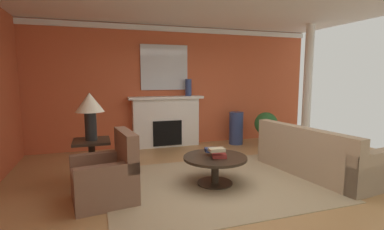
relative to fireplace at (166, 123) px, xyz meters
name	(u,v)px	position (x,y,z in m)	size (l,w,h in m)	color
ground_plane	(226,187)	(0.26, -2.86, -0.58)	(8.78, 8.78, 0.00)	tan
wall_fireplace	(174,87)	(0.26, 0.21, 0.87)	(7.35, 0.12, 2.90)	#C65633
crown_moulding	(175,29)	(0.26, 0.13, 2.24)	(7.35, 0.08, 0.12)	white
area_rug	(215,184)	(0.15, -2.69, -0.57)	(3.33, 2.59, 0.01)	tan
fireplace	(166,123)	(0.00, 0.00, 0.00)	(1.80, 0.35, 1.23)	white
mantel_mirror	(164,67)	(0.00, 0.12, 1.33)	(1.15, 0.04, 1.07)	silver
sofa	(316,158)	(2.00, -2.80, -0.28)	(1.17, 2.20, 0.85)	tan
armchair_near_window	(107,179)	(-1.49, -2.78, -0.27)	(0.90, 0.90, 0.95)	brown
coffee_table	(215,164)	(0.15, -2.69, -0.24)	(1.00, 1.00, 0.45)	#2D2319
side_table	(92,158)	(-1.69, -2.01, -0.18)	(0.56, 0.56, 0.70)	#2D2319
table_lamp	(90,107)	(-1.69, -2.01, 0.65)	(0.44, 0.44, 0.75)	black
vase_tall_corner	(236,128)	(1.73, -0.30, -0.17)	(0.35, 0.35, 0.81)	navy
vase_mantel_right	(188,88)	(0.55, -0.05, 0.85)	(0.15, 0.15, 0.41)	navy
book_red_cover	(219,156)	(0.19, -2.77, -0.10)	(0.21, 0.17, 0.06)	maroon
book_art_folio	(212,150)	(0.13, -2.60, -0.04)	(0.21, 0.15, 0.06)	navy
book_small_novel	(217,150)	(0.12, -2.82, 0.01)	(0.24, 0.15, 0.05)	tan
potted_plant	(266,126)	(2.33, -0.71, -0.09)	(0.56, 0.56, 0.83)	#A8754C
column_white	(307,87)	(3.23, -1.05, 0.87)	(0.20, 0.20, 2.90)	white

